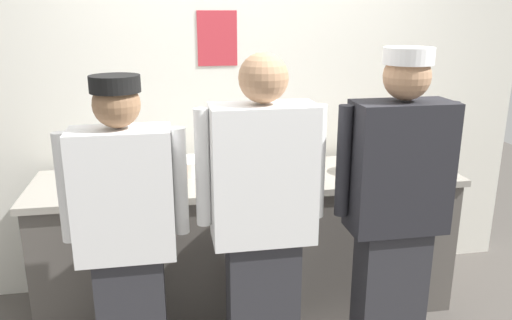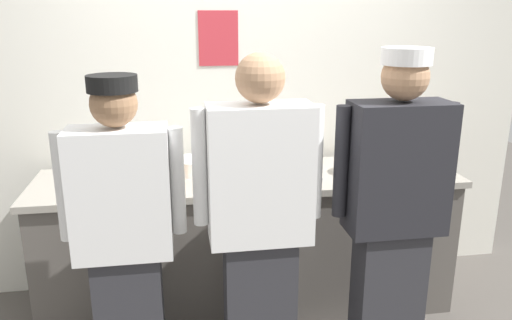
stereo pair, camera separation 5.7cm
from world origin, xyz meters
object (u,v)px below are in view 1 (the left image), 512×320
(ramekin_yellow_sauce, at_px, (397,168))
(ramekin_green_sauce, at_px, (233,181))
(plate_stack_rear, at_px, (191,166))
(squeeze_bottle_secondary, at_px, (175,169))
(squeeze_bottle_spare, at_px, (406,151))
(squeeze_bottle_primary, at_px, (375,150))
(deli_cup, at_px, (391,157))
(chef_center, at_px, (263,223))
(plate_stack_front, at_px, (356,166))
(mixing_bowl_steel, at_px, (112,174))
(chef_far_right, at_px, (396,210))
(sheet_tray, at_px, (282,172))
(chef_near_left, at_px, (127,237))
(ramekin_red_sauce, at_px, (236,165))

(ramekin_yellow_sauce, distance_m, ramekin_green_sauce, 1.06)
(plate_stack_rear, xyz_separation_m, ramekin_yellow_sauce, (1.29, -0.19, -0.03))
(squeeze_bottle_secondary, relative_size, squeeze_bottle_spare, 1.06)
(squeeze_bottle_primary, height_order, deli_cup, squeeze_bottle_primary)
(chef_center, xyz_separation_m, squeeze_bottle_primary, (0.94, 0.90, 0.08))
(plate_stack_front, bearing_deg, ramekin_yellow_sauce, -7.73)
(mixing_bowl_steel, bearing_deg, ramekin_green_sauce, -12.83)
(squeeze_bottle_spare, distance_m, ramekin_green_sauce, 1.22)
(chef_far_right, xyz_separation_m, deli_cup, (0.34, 0.81, 0.03))
(chef_center, relative_size, chef_far_right, 0.99)
(mixing_bowl_steel, bearing_deg, squeeze_bottle_secondary, -14.22)
(plate_stack_rear, height_order, deli_cup, deli_cup)
(plate_stack_rear, bearing_deg, sheet_tray, -10.43)
(chef_near_left, relative_size, squeeze_bottle_spare, 8.97)
(chef_near_left, xyz_separation_m, mixing_bowl_steel, (-0.12, 0.70, 0.10))
(plate_stack_front, distance_m, ramekin_yellow_sauce, 0.27)
(mixing_bowl_steel, distance_m, squeeze_bottle_spare, 1.90)
(plate_stack_rear, distance_m, mixing_bowl_steel, 0.48)
(ramekin_green_sauce, bearing_deg, deli_cup, 11.38)
(chef_far_right, xyz_separation_m, squeeze_bottle_primary, (0.26, 0.89, 0.06))
(squeeze_bottle_spare, bearing_deg, chef_far_right, -118.68)
(plate_stack_front, height_order, ramekin_green_sauce, plate_stack_front)
(squeeze_bottle_primary, xyz_separation_m, ramekin_red_sauce, (-0.94, 0.02, -0.06))
(sheet_tray, distance_m, ramekin_green_sauce, 0.37)
(ramekin_red_sauce, bearing_deg, ramekin_yellow_sauce, -14.75)
(plate_stack_front, height_order, ramekin_yellow_sauce, plate_stack_front)
(plate_stack_rear, relative_size, ramekin_red_sauce, 2.71)
(ramekin_green_sauce, bearing_deg, plate_stack_rear, 132.44)
(chef_near_left, height_order, deli_cup, chef_near_left)
(squeeze_bottle_secondary, bearing_deg, ramekin_green_sauce, -11.28)
(plate_stack_rear, relative_size, deli_cup, 2.18)
(chef_near_left, bearing_deg, sheet_tray, 37.18)
(plate_stack_rear, height_order, ramekin_green_sauce, plate_stack_rear)
(plate_stack_front, distance_m, mixing_bowl_steel, 1.50)
(sheet_tray, height_order, ramekin_red_sauce, ramekin_red_sauce)
(ramekin_green_sauce, relative_size, deli_cup, 0.94)
(chef_far_right, xyz_separation_m, ramekin_red_sauce, (-0.68, 0.91, 0.00))
(chef_near_left, distance_m, plate_stack_rear, 0.87)
(chef_near_left, bearing_deg, squeeze_bottle_secondary, 68.02)
(chef_near_left, height_order, plate_stack_rear, chef_near_left)
(mixing_bowl_steel, distance_m, deli_cup, 1.79)
(ramekin_green_sauce, bearing_deg, squeeze_bottle_spare, 11.04)
(chef_near_left, bearing_deg, ramekin_red_sauce, 53.26)
(plate_stack_front, bearing_deg, chef_near_left, -155.22)
(chef_near_left, distance_m, deli_cup, 1.83)
(mixing_bowl_steel, xyz_separation_m, deli_cup, (1.79, 0.06, -0.00))
(plate_stack_rear, xyz_separation_m, ramekin_green_sauce, (0.23, -0.25, -0.02))
(ramekin_yellow_sauce, bearing_deg, sheet_tray, 172.93)
(chef_far_right, relative_size, ramekin_yellow_sauce, 19.04)
(plate_stack_rear, distance_m, ramekin_yellow_sauce, 1.31)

